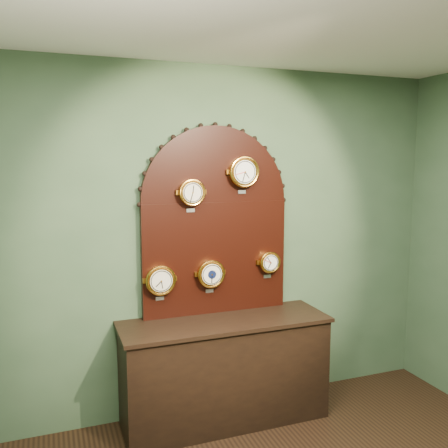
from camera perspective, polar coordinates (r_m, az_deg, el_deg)
name	(u,v)px	position (r m, az deg, el deg)	size (l,w,h in m)	color
wall_back	(213,242)	(3.91, -1.27, -2.15)	(4.00, 4.00, 0.00)	#3D583C
shop_counter	(225,372)	(3.97, 0.10, -17.18)	(1.60, 0.50, 0.80)	black
display_board	(215,215)	(3.83, -1.03, 1.06)	(1.26, 0.06, 1.53)	black
roman_clock	(192,192)	(3.69, -3.86, 3.76)	(0.21, 0.08, 0.26)	gold
arabic_clock	(244,172)	(3.82, 2.33, 6.19)	(0.25, 0.08, 0.30)	gold
hygrometer	(160,280)	(3.73, -7.56, -6.61)	(0.24, 0.08, 0.29)	gold
barometer	(211,274)	(3.83, -1.59, -5.91)	(0.23, 0.08, 0.28)	gold
tide_clock	(269,262)	(4.01, 5.37, -4.52)	(0.18, 0.08, 0.23)	gold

